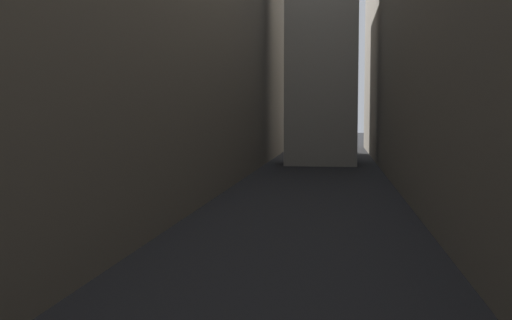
% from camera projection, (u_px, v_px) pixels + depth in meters
% --- Properties ---
extents(ground_plane, '(264.00, 264.00, 0.00)m').
position_uv_depth(ground_plane, '(311.00, 193.00, 38.02)').
color(ground_plane, '#232326').
extents(building_block_left, '(15.67, 108.00, 23.41)m').
position_uv_depth(building_block_left, '(113.00, 13.00, 40.92)').
color(building_block_left, '#756B5B').
rests_on(building_block_left, ground).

